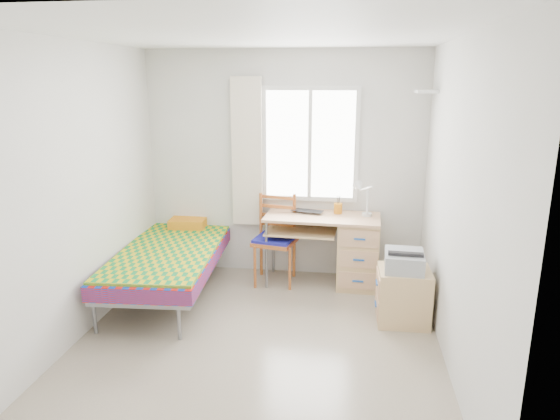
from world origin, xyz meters
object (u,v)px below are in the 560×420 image
Objects in this scene: chair at (276,234)px; cabinet at (403,296)px; bed at (174,253)px; desk at (352,248)px; printer at (404,260)px.

chair is 1.61m from cabinet.
chair reaches higher than bed.
cabinet is (0.49, -0.85, -0.16)m from desk.
chair reaches higher than cabinet.
desk is at bearing 122.81° from printer.
chair is 2.37× the size of printer.
printer is (0.48, -0.83, 0.19)m from desk.
cabinet is at bearing -12.59° from bed.
chair is at bearing -176.61° from desk.
chair is 1.57m from printer.
desk is at bearing 10.00° from bed.
cabinet is at bearing -43.50° from printer.
bed is 1.98m from desk.
chair reaches higher than desk.
printer is (1.34, -0.82, 0.06)m from chair.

